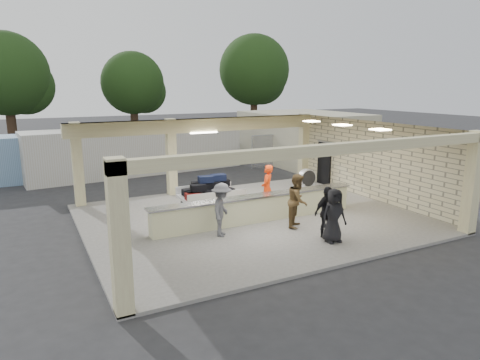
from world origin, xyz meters
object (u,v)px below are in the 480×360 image
car_dark (222,142)px  car_white_b (300,139)px  container_white (139,150)px  passenger_a (298,201)px  drum_fan (307,178)px  baggage_handler (267,188)px  passenger_d (334,215)px  baggage_counter (257,208)px  passenger_b (326,212)px  passenger_c (222,210)px  car_white_a (269,144)px  luggage_cart (209,192)px

car_dark → car_white_b: bearing=-80.5°
container_white → passenger_a: bearing=-84.4°
drum_fan → baggage_handler: baggage_handler is taller
drum_fan → passenger_d: size_ratio=0.56×
baggage_counter → passenger_d: (1.10, -2.96, 0.38)m
car_dark → passenger_d: bearing=-173.6°
passenger_a → container_white: container_white is taller
passenger_d → car_dark: (5.01, 19.17, -0.17)m
car_dark → container_white: bearing=143.9°
passenger_b → container_white: size_ratio=0.14×
passenger_a → car_dark: 18.15m
baggage_handler → passenger_c: (-2.75, -1.72, -0.04)m
passenger_b → container_white: container_white is taller
passenger_c → car_white_b: (14.21, 15.77, -0.22)m
passenger_a → container_white: size_ratio=0.15×
baggage_counter → passenger_a: passenger_a is taller
baggage_handler → car_white_a: bearing=-171.3°
passenger_a → passenger_c: 2.79m
passenger_d → car_dark: 19.81m
baggage_handler → passenger_b: baggage_handler is taller
passenger_c → car_white_a: 18.51m
luggage_cart → passenger_c: size_ratio=1.38×
baggage_handler → drum_fan: bearing=163.4°
passenger_c → car_dark: bearing=11.1°
passenger_a → passenger_d: bearing=-130.3°
luggage_cart → car_white_b: car_white_b is taller
baggage_handler → passenger_c: size_ratio=1.05×
drum_fan → passenger_a: bearing=-130.6°
drum_fan → car_dark: (1.51, 12.93, 0.18)m
passenger_b → container_white: bearing=93.3°
passenger_b → car_white_b: (11.24, 17.45, -0.18)m
passenger_d → car_white_b: bearing=61.8°
drum_fan → baggage_handler: size_ratio=0.52×
baggage_handler → passenger_c: baggage_handler is taller
baggage_handler → car_white_a: baggage_handler is taller
baggage_counter → car_dark: bearing=69.4°
passenger_d → car_white_a: passenger_d is taller
car_dark → passenger_a: bearing=-175.5°
luggage_cart → car_dark: (7.14, 14.15, -0.06)m
passenger_a → car_dark: size_ratio=0.39×
baggage_counter → passenger_a: (0.95, -1.19, 0.46)m
car_white_b → car_white_a: bearing=102.9°
passenger_d → car_dark: bearing=79.4°
drum_fan → baggage_counter: bearing=-145.9°
drum_fan → car_dark: bearing=81.9°
drum_fan → container_white: 10.09m
passenger_c → container_white: 12.16m
baggage_handler → car_white_a: 15.55m
passenger_a → car_dark: passenger_a is taller
baggage_counter → passenger_b: bearing=-65.5°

